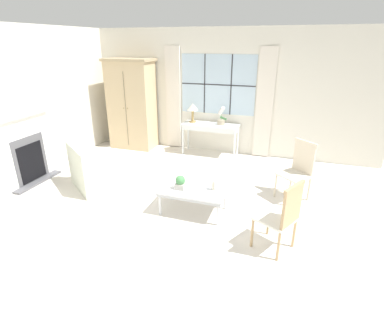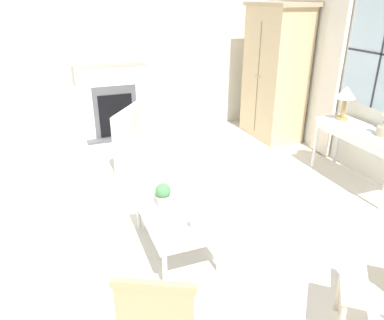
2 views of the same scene
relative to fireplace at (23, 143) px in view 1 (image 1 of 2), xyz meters
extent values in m
plane|color=silver|center=(2.91, -0.16, -0.78)|extent=(14.00, 14.00, 0.00)
cube|color=silver|center=(2.91, 2.87, 0.62)|extent=(7.20, 0.06, 2.80)
cube|color=silver|center=(2.91, 2.84, 0.80)|extent=(1.72, 0.01, 1.32)
cube|color=#2D2D33|center=(2.60, 2.83, 0.80)|extent=(0.02, 0.02, 1.32)
cube|color=#2D2D33|center=(3.22, 2.83, 0.80)|extent=(0.02, 0.02, 1.32)
cube|color=#2D2D33|center=(2.91, 2.83, 0.80)|extent=(1.72, 0.02, 0.02)
cube|color=silver|center=(1.83, 2.79, 0.44)|extent=(0.36, 0.06, 2.39)
cube|color=silver|center=(3.99, 2.79, 0.44)|extent=(0.36, 0.06, 2.39)
cube|color=silver|center=(-0.12, 0.44, 0.62)|extent=(0.06, 7.20, 2.80)
cube|color=#515156|center=(0.08, 0.00, -0.76)|extent=(0.34, 1.03, 0.04)
cube|color=white|center=(0.00, 0.00, -0.14)|extent=(0.18, 1.15, 1.27)
cube|color=white|center=(0.03, 0.00, 0.51)|extent=(0.24, 1.23, 0.04)
cube|color=black|center=(0.10, 0.00, -0.37)|extent=(0.02, 0.55, 0.70)
cube|color=#515156|center=(0.09, 0.00, -0.31)|extent=(0.01, 0.71, 0.86)
cube|color=white|center=(-0.07, 0.00, 1.04)|extent=(0.04, 1.02, 1.06)
cube|color=silver|center=(-0.05, 0.00, 1.04)|extent=(0.01, 0.94, 0.98)
cube|color=tan|center=(0.87, 2.49, 0.26)|extent=(1.06, 0.60, 2.08)
cube|color=tan|center=(0.87, 2.49, 1.33)|extent=(1.14, 0.66, 0.06)
cube|color=#74644C|center=(0.87, 2.18, 0.22)|extent=(0.01, 0.01, 1.74)
sphere|color=#997F4C|center=(0.82, 2.18, 0.26)|extent=(0.03, 0.03, 0.03)
sphere|color=#997F4C|center=(0.92, 2.18, 0.26)|extent=(0.03, 0.03, 0.03)
cube|color=silver|center=(2.84, 2.55, -0.06)|extent=(1.30, 0.46, 0.03)
cube|color=silver|center=(2.84, 2.55, -0.13)|extent=(1.25, 0.44, 0.10)
cylinder|color=silver|center=(2.23, 2.36, -0.43)|extent=(0.04, 0.04, 0.70)
cylinder|color=silver|center=(3.45, 2.36, -0.43)|extent=(0.04, 0.04, 0.70)
cylinder|color=silver|center=(2.23, 2.74, -0.43)|extent=(0.04, 0.04, 0.70)
cylinder|color=silver|center=(3.45, 2.74, -0.43)|extent=(0.04, 0.04, 0.70)
cylinder|color=#9E7F47|center=(2.39, 2.59, -0.04)|extent=(0.16, 0.16, 0.02)
cylinder|color=#9E7F47|center=(2.39, 2.59, 0.11)|extent=(0.06, 0.06, 0.26)
cone|color=beige|center=(2.39, 2.59, 0.32)|extent=(0.25, 0.25, 0.16)
cylinder|color=tan|center=(3.07, 2.60, 0.01)|extent=(0.17, 0.17, 0.11)
cylinder|color=#47844C|center=(3.07, 2.60, 0.20)|extent=(0.01, 0.01, 0.28)
cube|color=#47844C|center=(3.12, 2.60, 0.10)|extent=(0.16, 0.02, 0.09)
sphere|color=white|center=(3.04, 2.61, 0.22)|extent=(0.09, 0.09, 0.09)
sphere|color=white|center=(3.07, 2.61, 0.27)|extent=(0.09, 0.09, 0.09)
sphere|color=white|center=(3.10, 2.61, 0.32)|extent=(0.09, 0.09, 0.09)
cube|color=beige|center=(1.35, 0.30, -0.58)|extent=(1.23, 1.21, 0.40)
cube|color=beige|center=(1.16, 0.03, -0.17)|extent=(0.85, 0.67, 0.41)
cube|color=beige|center=(1.05, 0.51, -0.51)|extent=(0.64, 0.78, 0.54)
cube|color=beige|center=(1.65, 0.09, -0.51)|extent=(0.64, 0.78, 0.54)
cube|color=beige|center=(4.73, 0.90, -0.34)|extent=(0.62, 0.62, 0.03)
cube|color=beige|center=(4.86, 1.05, -0.08)|extent=(0.33, 0.29, 0.50)
cube|color=beige|center=(4.86, 1.05, 0.19)|extent=(0.36, 0.31, 0.05)
cylinder|color=beige|center=(4.75, 0.63, -0.57)|extent=(0.04, 0.04, 0.42)
cylinder|color=beige|center=(4.46, 0.87, -0.57)|extent=(0.04, 0.04, 0.42)
cylinder|color=beige|center=(5.00, 0.92, -0.57)|extent=(0.04, 0.04, 0.42)
cylinder|color=beige|center=(4.71, 1.16, -0.57)|extent=(0.04, 0.04, 0.42)
cube|color=white|center=(4.53, -0.53, -0.35)|extent=(0.59, 0.59, 0.03)
cube|color=tan|center=(4.71, -0.62, -0.10)|extent=(0.22, 0.38, 0.48)
cube|color=tan|center=(4.71, -0.62, 0.16)|extent=(0.23, 0.40, 0.05)
cylinder|color=tan|center=(4.28, -0.61, -0.57)|extent=(0.04, 0.04, 0.41)
cylinder|color=tan|center=(4.45, -0.28, -0.57)|extent=(0.04, 0.04, 0.41)
cylinder|color=tan|center=(4.62, -0.79, -0.57)|extent=(0.04, 0.04, 0.41)
cylinder|color=tan|center=(4.79, -0.45, -0.57)|extent=(0.04, 0.04, 0.41)
cube|color=silver|center=(3.29, -0.04, -0.39)|extent=(1.01, 0.59, 0.03)
cube|color=#B1B3B8|center=(3.29, -0.04, -0.43)|extent=(0.99, 0.58, 0.04)
cylinder|color=silver|center=(2.83, -0.29, -0.59)|extent=(0.04, 0.04, 0.37)
cylinder|color=silver|center=(3.74, -0.29, -0.59)|extent=(0.04, 0.04, 0.37)
cylinder|color=silver|center=(2.83, 0.20, -0.59)|extent=(0.04, 0.04, 0.37)
cylinder|color=silver|center=(3.74, 0.20, -0.59)|extent=(0.04, 0.04, 0.37)
cube|color=#BCB7AD|center=(3.10, -0.10, -0.33)|extent=(0.14, 0.14, 0.09)
sphere|color=#47844C|center=(3.10, -0.10, -0.24)|extent=(0.15, 0.15, 0.15)
cylinder|color=silver|center=(3.60, 0.03, -0.38)|extent=(0.11, 0.11, 0.01)
cylinder|color=beige|center=(3.60, 0.03, -0.30)|extent=(0.08, 0.08, 0.14)
cylinder|color=black|center=(3.60, 0.03, -0.23)|extent=(0.00, 0.00, 0.01)
camera|label=1|loc=(4.58, -3.92, 1.72)|focal=28.00mm
camera|label=2|loc=(6.11, -0.95, 1.47)|focal=35.00mm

